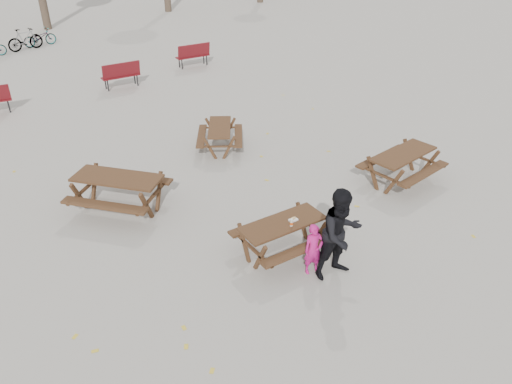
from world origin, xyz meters
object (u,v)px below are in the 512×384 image
child (314,249)px  adult (341,234)px  main_picnic_table (282,230)px  soda_bottle (291,223)px  picnic_table_east (402,167)px  picnic_table_far (220,138)px  picnic_table_north (119,193)px  food_tray (293,220)px

child → adult: bearing=-24.6°
main_picnic_table → soda_bottle: (0.07, -0.20, 0.26)m
child → adult: size_ratio=0.58×
picnic_table_east → picnic_table_far: picnic_table_east is taller
picnic_table_far → picnic_table_north: bearing=145.6°
main_picnic_table → picnic_table_far: bearing=74.4°
picnic_table_east → picnic_table_far: size_ratio=1.18×
soda_bottle → picnic_table_east: soda_bottle is taller
food_tray → picnic_table_north: size_ratio=0.09×
adult → picnic_table_north: bearing=124.3°
picnic_table_east → child: bearing=-167.4°
adult → picnic_table_north: (-2.77, 4.66, -0.51)m
food_tray → adult: 1.14m
child → picnic_table_north: bearing=133.1°
food_tray → picnic_table_north: (-2.45, 3.59, -0.35)m
picnic_table_east → main_picnic_table: bearing=-178.1°
picnic_table_east → picnic_table_far: 5.29m
soda_bottle → picnic_table_north: size_ratio=0.08×
main_picnic_table → food_tray: size_ratio=10.00×
soda_bottle → picnic_table_north: 4.39m
soda_bottle → picnic_table_north: soda_bottle is taller
adult → picnic_table_far: 6.42m
main_picnic_table → child: 0.85m
child → picnic_table_far: 6.16m
food_tray → picnic_table_east: picnic_table_east is taller
food_tray → picnic_table_north: bearing=124.4°
main_picnic_table → picnic_table_far: 5.38m
main_picnic_table → food_tray: bearing=-17.5°
child → adult: adult is taller
food_tray → picnic_table_east: bearing=11.8°
main_picnic_table → child: bearing=-79.7°
soda_bottle → child: (0.08, -0.64, -0.29)m
adult → picnic_table_east: (3.90, 1.96, -0.54)m
child → picnic_table_north: child is taller
child → adult: (0.38, -0.31, 0.40)m
picnic_table_north → main_picnic_table: bearing=-10.0°
child → picnic_table_north: (-2.39, 4.35, -0.11)m
soda_bottle → adult: size_ratio=0.09×
soda_bottle → picnic_table_east: bearing=13.1°
picnic_table_east → picnic_table_north: (-6.67, 2.70, 0.03)m
food_tray → main_picnic_table: bearing=162.5°
picnic_table_far → adult: bearing=-156.9°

